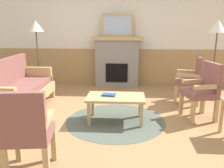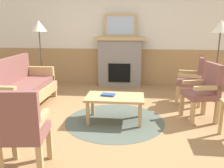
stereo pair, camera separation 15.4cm
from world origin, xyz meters
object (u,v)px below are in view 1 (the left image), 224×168
at_px(couch, 20,90).
at_px(coffee_table, 116,99).
at_px(framed_picture, 117,25).
at_px(book_on_table, 109,95).
at_px(floor_lamp_by_couch, 36,31).
at_px(fireplace, 117,61).
at_px(armchair_near_fireplace, 204,88).
at_px(armchair_front_left, 27,129).
at_px(armchair_by_window_left, 191,77).
at_px(floor_lamp_by_chairs, 217,31).

height_order(couch, coffee_table, couch).
distance_m(framed_picture, book_on_table, 2.60).
bearing_deg(framed_picture, floor_lamp_by_couch, -159.48).
distance_m(fireplace, floor_lamp_by_couch, 2.12).
relative_size(armchair_near_fireplace, armchair_front_left, 1.00).
bearing_deg(book_on_table, floor_lamp_by_couch, 137.38).
xyz_separation_m(fireplace, armchair_by_window_left, (1.58, -1.30, -0.11)).
height_order(fireplace, coffee_table, fireplace).
distance_m(fireplace, armchair_by_window_left, 2.05).
relative_size(book_on_table, floor_lamp_by_chairs, 0.13).
bearing_deg(armchair_by_window_left, armchair_near_fireplace, -90.28).
xyz_separation_m(framed_picture, coffee_table, (0.09, -2.38, -1.17)).
bearing_deg(coffee_table, armchair_by_window_left, 35.70).
bearing_deg(fireplace, armchair_front_left, -101.15).
xyz_separation_m(armchair_by_window_left, armchair_front_left, (-2.35, -2.61, 0.00)).
distance_m(book_on_table, floor_lamp_by_couch, 2.65).
relative_size(fireplace, armchair_by_window_left, 1.33).
bearing_deg(armchair_front_left, framed_picture, 78.85).
relative_size(floor_lamp_by_couch, floor_lamp_by_chairs, 1.00).
relative_size(fireplace, coffee_table, 1.35).
height_order(couch, armchair_near_fireplace, same).
distance_m(couch, armchair_near_fireplace, 3.33).
xyz_separation_m(framed_picture, floor_lamp_by_chairs, (2.10, -1.04, -0.11)).
relative_size(armchair_near_fireplace, floor_lamp_by_chairs, 0.58).
height_order(armchair_near_fireplace, floor_lamp_by_chairs, floor_lamp_by_chairs).
bearing_deg(floor_lamp_by_couch, armchair_near_fireplace, -23.18).
height_order(framed_picture, couch, framed_picture).
distance_m(book_on_table, armchair_by_window_left, 1.92).
xyz_separation_m(couch, floor_lamp_by_couch, (-0.09, 1.28, 1.05)).
bearing_deg(armchair_near_fireplace, coffee_table, -171.36).
relative_size(book_on_table, floor_lamp_by_couch, 0.13).
distance_m(couch, coffee_table, 1.88).
bearing_deg(framed_picture, armchair_near_fireplace, -53.77).
distance_m(fireplace, framed_picture, 0.91).
bearing_deg(couch, floor_lamp_by_couch, 94.09).
bearing_deg(armchair_near_fireplace, fireplace, 126.23).
distance_m(framed_picture, floor_lamp_by_chairs, 2.34).
height_order(couch, floor_lamp_by_chairs, floor_lamp_by_chairs).
xyz_separation_m(armchair_by_window_left, floor_lamp_by_couch, (-3.42, 0.62, 0.91)).
bearing_deg(floor_lamp_by_couch, armchair_by_window_left, -10.21).
relative_size(armchair_front_left, floor_lamp_by_chairs, 0.58).
bearing_deg(coffee_table, armchair_near_fireplace, 8.64).
relative_size(coffee_table, armchair_front_left, 0.98).
xyz_separation_m(fireplace, floor_lamp_by_couch, (-1.84, -0.69, 0.80)).
bearing_deg(armchair_near_fireplace, framed_picture, 126.23).
bearing_deg(armchair_by_window_left, book_on_table, -146.86).
height_order(armchair_near_fireplace, floor_lamp_by_couch, floor_lamp_by_couch).
bearing_deg(armchair_front_left, book_on_table, 64.55).
bearing_deg(book_on_table, fireplace, 89.30).
bearing_deg(floor_lamp_by_chairs, armchair_front_left, -134.94).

